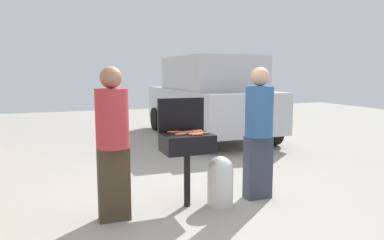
# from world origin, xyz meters

# --- Properties ---
(ground_plane) EXTENTS (24.00, 24.00, 0.00)m
(ground_plane) POSITION_xyz_m (0.00, 0.00, 0.00)
(ground_plane) COLOR #9E998E
(bbq_grill) EXTENTS (0.60, 0.44, 0.90)m
(bbq_grill) POSITION_xyz_m (-0.20, 0.01, 0.76)
(bbq_grill) COLOR black
(bbq_grill) RESTS_ON ground
(grill_lid_open) EXTENTS (0.60, 0.05, 0.42)m
(grill_lid_open) POSITION_xyz_m (-0.20, 0.23, 1.11)
(grill_lid_open) COLOR black
(grill_lid_open) RESTS_ON bbq_grill
(hot_dog_0) EXTENTS (0.13, 0.03, 0.03)m
(hot_dog_0) POSITION_xyz_m (-0.12, -0.14, 0.92)
(hot_dog_0) COLOR #C6593D
(hot_dog_0) RESTS_ON bbq_grill
(hot_dog_1) EXTENTS (0.13, 0.03, 0.03)m
(hot_dog_1) POSITION_xyz_m (-0.01, -0.07, 0.92)
(hot_dog_1) COLOR #C6593D
(hot_dog_1) RESTS_ON bbq_grill
(hot_dog_2) EXTENTS (0.13, 0.04, 0.03)m
(hot_dog_2) POSITION_xyz_m (-0.13, 0.09, 0.92)
(hot_dog_2) COLOR #AD4228
(hot_dog_2) RESTS_ON bbq_grill
(hot_dog_3) EXTENTS (0.13, 0.03, 0.03)m
(hot_dog_3) POSITION_xyz_m (-0.31, -0.06, 0.92)
(hot_dog_3) COLOR #C6593D
(hot_dog_3) RESTS_ON bbq_grill
(hot_dog_4) EXTENTS (0.13, 0.04, 0.03)m
(hot_dog_4) POSITION_xyz_m (-0.20, -0.02, 0.92)
(hot_dog_4) COLOR #AD4228
(hot_dog_4) RESTS_ON bbq_grill
(hot_dog_5) EXTENTS (0.13, 0.04, 0.03)m
(hot_dog_5) POSITION_xyz_m (-0.07, -0.03, 0.92)
(hot_dog_5) COLOR #AD4228
(hot_dog_5) RESTS_ON bbq_grill
(hot_dog_6) EXTENTS (0.13, 0.04, 0.03)m
(hot_dog_6) POSITION_xyz_m (-0.08, 0.06, 0.92)
(hot_dog_6) COLOR #B74C33
(hot_dog_6) RESTS_ON bbq_grill
(hot_dog_7) EXTENTS (0.13, 0.03, 0.03)m
(hot_dog_7) POSITION_xyz_m (-0.22, 0.06, 0.92)
(hot_dog_7) COLOR #C6593D
(hot_dog_7) RESTS_ON bbq_grill
(hot_dog_8) EXTENTS (0.13, 0.04, 0.03)m
(hot_dog_8) POSITION_xyz_m (-0.33, 0.14, 0.92)
(hot_dog_8) COLOR #AD4228
(hot_dog_8) RESTS_ON bbq_grill
(hot_dog_9) EXTENTS (0.13, 0.04, 0.03)m
(hot_dog_9) POSITION_xyz_m (-0.05, 0.03, 0.92)
(hot_dog_9) COLOR #AD4228
(hot_dog_9) RESTS_ON bbq_grill
(hot_dog_10) EXTENTS (0.13, 0.03, 0.03)m
(hot_dog_10) POSITION_xyz_m (-0.20, 0.02, 0.92)
(hot_dog_10) COLOR #B74C33
(hot_dog_10) RESTS_ON bbq_grill
(hot_dog_11) EXTENTS (0.13, 0.03, 0.03)m
(hot_dog_11) POSITION_xyz_m (-0.15, -0.11, 0.92)
(hot_dog_11) COLOR #C6593D
(hot_dog_11) RESTS_ON bbq_grill
(hot_dog_12) EXTENTS (0.13, 0.04, 0.03)m
(hot_dog_12) POSITION_xyz_m (-0.31, 0.10, 0.92)
(hot_dog_12) COLOR #AD4228
(hot_dog_12) RESTS_ON bbq_grill
(hot_dog_13) EXTENTS (0.13, 0.03, 0.03)m
(hot_dog_13) POSITION_xyz_m (-0.03, 0.12, 0.92)
(hot_dog_13) COLOR #C6593D
(hot_dog_13) RESTS_ON bbq_grill
(propane_tank) EXTENTS (0.32, 0.32, 0.62)m
(propane_tank) POSITION_xyz_m (0.20, -0.10, 0.32)
(propane_tank) COLOR silver
(propane_tank) RESTS_ON ground
(person_left) EXTENTS (0.36, 0.36, 1.71)m
(person_left) POSITION_xyz_m (-1.10, -0.09, 0.93)
(person_left) COLOR #3F3323
(person_left) RESTS_ON ground
(person_right) EXTENTS (0.36, 0.36, 1.71)m
(person_right) POSITION_xyz_m (0.77, -0.03, 0.93)
(person_right) COLOR #333847
(person_right) RESTS_ON ground
(parked_minivan) EXTENTS (2.09, 4.43, 2.02)m
(parked_minivan) POSITION_xyz_m (1.97, 4.34, 1.03)
(parked_minivan) COLOR #B7B7BC
(parked_minivan) RESTS_ON ground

